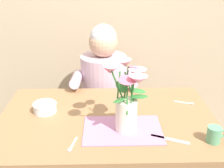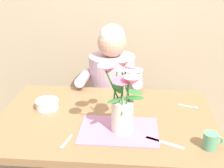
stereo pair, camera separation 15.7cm
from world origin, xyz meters
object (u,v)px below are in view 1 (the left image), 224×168
Objects in this scene: ceramic_bowl at (45,107)px; dinner_knife at (170,139)px; flower_vase at (127,96)px; tea_cup at (214,135)px; seated_person at (104,98)px.

dinner_knife is at bearing -24.53° from ceramic_bowl.
flower_vase is 4.01× the size of tea_cup.
tea_cup is (0.86, -0.32, 0.01)m from ceramic_bowl.
flower_vase is 2.74× the size of ceramic_bowl.
seated_person reaches higher than ceramic_bowl.
flower_vase is 0.45m from tea_cup.
flower_vase reaches higher than ceramic_bowl.
tea_cup is (0.53, -0.86, 0.22)m from seated_person.
dinner_knife is 2.04× the size of tea_cup.
ceramic_bowl is 0.92m from tea_cup.
flower_vase is at bearing 179.57° from dinner_knife.
seated_person is at bearing 58.15° from ceramic_bowl.
seated_person is 0.84m from flower_vase.
flower_vase is at bearing -78.62° from seated_person.
dinner_knife is (0.66, -0.30, -0.03)m from ceramic_bowl.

